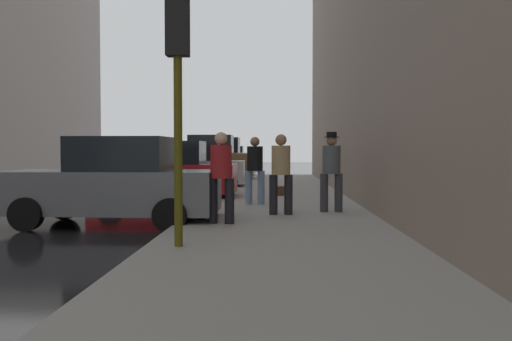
{
  "coord_description": "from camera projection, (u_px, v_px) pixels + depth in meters",
  "views": [
    {
      "loc": [
        5.87,
        -12.15,
        1.52
      ],
      "look_at": [
        5.36,
        3.71,
        0.96
      ],
      "focal_mm": 40.0,
      "sensor_mm": 36.0,
      "label": 1
    }
  ],
  "objects": [
    {
      "name": "pedestrian_in_jeans",
      "position": [
        255.0,
        167.0,
        14.46
      ],
      "size": [
        0.52,
        0.46,
        1.71
      ],
      "color": "#728CB2",
      "rests_on": "sidewalk"
    },
    {
      "name": "parked_blue_sedan",
      "position": [
        227.0,
        160.0,
        38.65
      ],
      "size": [
        4.22,
        2.09,
        1.79
      ],
      "color": "navy",
      "rests_on": "ground_plane"
    },
    {
      "name": "parked_bronze_suv",
      "position": [
        208.0,
        160.0,
        27.62
      ],
      "size": [
        4.62,
        2.1,
        2.25
      ],
      "color": "brown",
      "rests_on": "ground_plane"
    },
    {
      "name": "pedestrian_in_tan_coat",
      "position": [
        281.0,
        170.0,
        12.11
      ],
      "size": [
        0.5,
        0.41,
        1.71
      ],
      "color": "black",
      "rests_on": "sidewalk"
    },
    {
      "name": "ground_plane",
      "position": [
        5.0,
        220.0,
        12.38
      ],
      "size": [
        120.0,
        120.0,
        0.0
      ],
      "primitive_type": "plane",
      "color": "black"
    },
    {
      "name": "pedestrian_with_beanie",
      "position": [
        331.0,
        168.0,
        12.65
      ],
      "size": [
        0.5,
        0.4,
        1.78
      ],
      "color": "#333338",
      "rests_on": "sidewalk"
    },
    {
      "name": "duffel_bag",
      "position": [
        281.0,
        191.0,
        17.36
      ],
      "size": [
        0.32,
        0.44,
        0.28
      ],
      "color": "#472D19",
      "rests_on": "sidewalk"
    },
    {
      "name": "pedestrian_in_red_jacket",
      "position": [
        221.0,
        173.0,
        10.63
      ],
      "size": [
        0.52,
        0.46,
        1.71
      ],
      "color": "black",
      "rests_on": "sidewalk"
    },
    {
      "name": "parked_gray_coupe",
      "position": [
        115.0,
        184.0,
        11.49
      ],
      "size": [
        4.25,
        2.16,
        1.79
      ],
      "color": "slate",
      "rests_on": "ground_plane"
    },
    {
      "name": "sidewalk",
      "position": [
        281.0,
        218.0,
        12.19
      ],
      "size": [
        4.0,
        40.0,
        0.15
      ],
      "primitive_type": "cube",
      "color": "gray",
      "rests_on": "ground_plane"
    },
    {
      "name": "traffic_light",
      "position": [
        178.0,
        63.0,
        8.05
      ],
      "size": [
        0.32,
        0.32,
        3.6
      ],
      "color": "#514C0F",
      "rests_on": "sidewalk"
    },
    {
      "name": "fire_hydrant",
      "position": [
        232.0,
        181.0,
        19.11
      ],
      "size": [
        0.42,
        0.22,
        0.7
      ],
      "color": "red",
      "rests_on": "sidewalk"
    },
    {
      "name": "parked_white_van",
      "position": [
        219.0,
        159.0,
        32.87
      ],
      "size": [
        4.63,
        2.12,
        2.25
      ],
      "color": "silver",
      "rests_on": "ground_plane"
    },
    {
      "name": "parked_red_hatchback",
      "position": [
        166.0,
        173.0,
        16.95
      ],
      "size": [
        4.22,
        2.09,
        1.79
      ],
      "color": "#B2191E",
      "rests_on": "ground_plane"
    },
    {
      "name": "parked_silver_sedan",
      "position": [
        191.0,
        168.0,
        22.03
      ],
      "size": [
        4.23,
        2.12,
        1.79
      ],
      "color": "#B7BABF",
      "rests_on": "ground_plane"
    }
  ]
}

